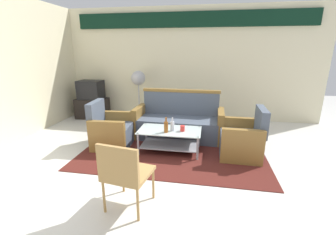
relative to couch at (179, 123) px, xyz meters
name	(u,v)px	position (x,y,z in m)	size (l,w,h in m)	color
ground_plane	(170,174)	(0.07, -1.51, -0.32)	(14.00, 14.00, 0.00)	silver
wall_back	(190,62)	(0.07, 1.54, 1.16)	(6.52, 0.19, 2.80)	beige
rug	(173,150)	(-0.01, -0.67, -0.31)	(3.22, 2.14, 0.01)	#511E19
couch	(179,123)	(0.00, 0.00, 0.00)	(1.82, 0.78, 0.96)	#4C5666
armchair_left	(111,131)	(-1.21, -0.66, -0.03)	(0.74, 0.80, 0.85)	#4C5666
armchair_right	(242,140)	(1.19, -0.68, -0.03)	(0.71, 0.77, 0.85)	#4C5666
coffee_table	(170,137)	(-0.07, -0.73, -0.04)	(1.10, 0.60, 0.40)	silver
bottle_brown	(166,127)	(-0.11, -0.86, 0.20)	(0.07, 0.07, 0.27)	brown
bottle_clear	(172,126)	(-0.01, -0.77, 0.19)	(0.07, 0.07, 0.24)	silver
cup	(182,128)	(0.16, -0.75, 0.14)	(0.08, 0.08, 0.10)	red
tv_stand	(93,108)	(-2.48, 1.04, -0.06)	(0.80, 0.50, 0.52)	black
television	(91,90)	(-2.48, 1.04, 0.44)	(0.61, 0.47, 0.48)	black
pedestal_fan	(138,81)	(-1.18, 1.09, 0.70)	(0.36, 0.36, 1.27)	#2D2D33
wicker_chair	(124,171)	(-0.29, -2.38, 0.18)	(0.55, 0.55, 0.84)	#AD844C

